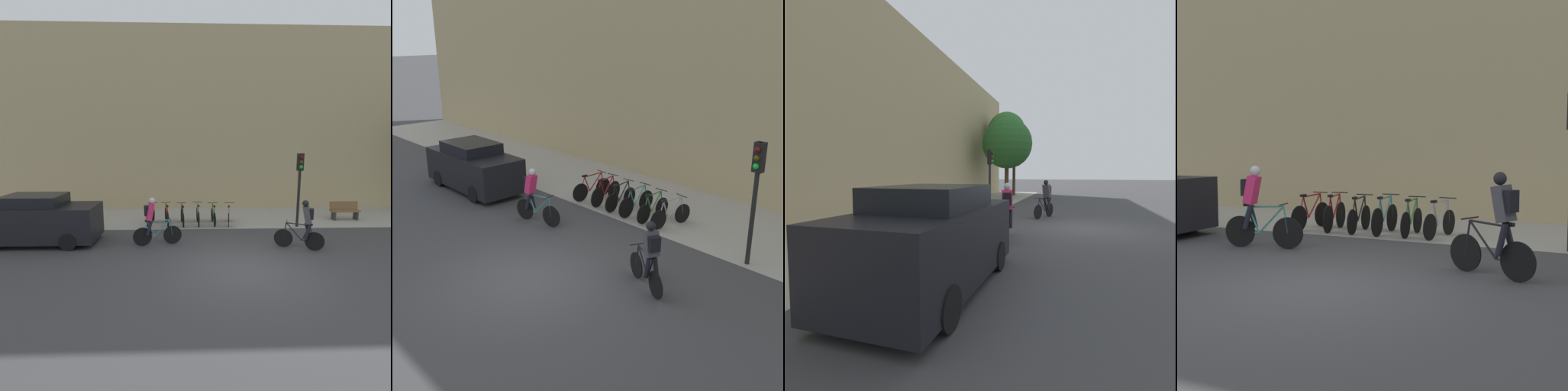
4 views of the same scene
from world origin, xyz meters
The scene contains 11 objects.
ground centered at (0.00, 0.00, 0.00)m, with size 200.00×200.00×0.00m, color #3D3D3F.
kerb_strip centered at (0.00, 6.75, 0.00)m, with size 44.00×4.50×0.01m, color #A39E93.
building_facade centered at (0.00, 9.30, 5.03)m, with size 44.00×0.60×10.06m, color tan.
cyclist_pink centered at (-2.94, 2.40, 0.95)m, with size 1.77×0.57×1.78m.
cyclist_grey centered at (2.46, 1.76, 0.95)m, with size 1.59×0.75×1.77m.
parked_bike_0 centered at (-3.31, 5.33, 0.40)m, with size 0.46×1.73×0.97m.
parked_bike_1 centered at (-2.58, 5.33, 0.41)m, with size 0.46×1.69×0.99m.
parked_bike_2 centered at (-1.86, 5.33, 0.39)m, with size 0.46×1.64×0.96m.
parked_bike_3 centered at (-1.14, 5.33, 0.41)m, with size 0.46×1.73×0.99m.
parked_bike_4 centered at (-0.42, 5.33, 0.39)m, with size 0.46×1.60×0.96m.
parked_bike_5 centered at (0.30, 5.33, 0.39)m, with size 0.46×1.64×0.95m.
Camera 4 is at (4.22, -7.21, 2.14)m, focal length 50.00 mm.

